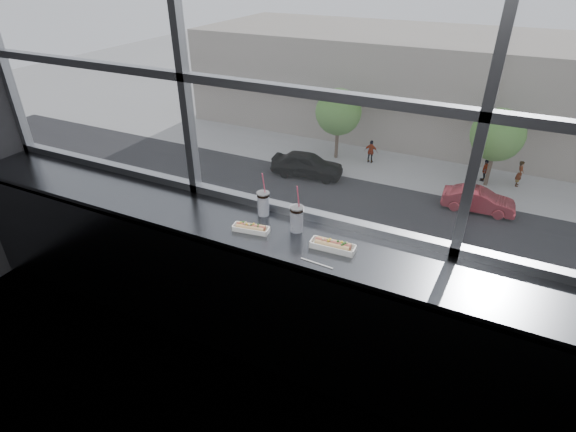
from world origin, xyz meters
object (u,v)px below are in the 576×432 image
at_px(pedestrian_c, 521,171).
at_px(pedestrian_b, 485,168).
at_px(car_near_a, 207,203).
at_px(car_near_b, 289,222).
at_px(tree_center, 498,135).
at_px(hotdog_tray_right, 333,245).
at_px(pedestrian_a, 371,149).
at_px(hotdog_tray_left, 251,228).
at_px(loose_straw, 317,263).
at_px(soda_cup_left, 263,202).
at_px(car_near_c, 405,255).
at_px(soda_cup_right, 297,218).
at_px(car_far_a, 307,161).
at_px(wrapper, 246,225).
at_px(car_far_b, 479,197).
at_px(tree_left, 338,112).

xyz_separation_m(pedestrian_c, pedestrian_b, (-2.16, -0.18, -0.14)).
xyz_separation_m(car_near_a, car_near_b, (5.39, 0.00, 0.08)).
bearing_deg(car_near_a, tree_center, -55.59).
xyz_separation_m(hotdog_tray_right, pedestrian_a, (-7.33, 28.51, -11.04)).
distance_m(hotdog_tray_right, tree_center, 29.56).
xyz_separation_m(hotdog_tray_left, loose_straw, (0.55, -0.15, -0.02)).
relative_size(hotdog_tray_right, soda_cup_left, 0.87).
height_order(pedestrian_c, tree_center, tree_center).
height_order(hotdog_tray_right, pedestrian_c, hotdog_tray_right).
bearing_deg(car_near_c, hotdog_tray_right, -167.83).
bearing_deg(tree_center, car_near_a, -140.26).
distance_m(pedestrian_b, tree_center, 2.72).
height_order(loose_straw, car_near_c, loose_straw).
bearing_deg(hotdog_tray_left, car_near_b, 105.95).
distance_m(soda_cup_right, pedestrian_a, 31.31).
bearing_deg(pedestrian_a, car_far_a, 51.64).
relative_size(car_near_a, car_near_b, 0.93).
bearing_deg(loose_straw, soda_cup_right, 136.83).
distance_m(wrapper, tree_center, 29.59).
relative_size(loose_straw, pedestrian_b, 0.12).
xyz_separation_m(car_far_b, car_far_a, (-11.37, 0.00, 0.21)).
xyz_separation_m(wrapper, car_near_b, (-7.53, 16.31, -10.92)).
xyz_separation_m(loose_straw, wrapper, (-0.61, 0.18, 0.01)).
bearing_deg(pedestrian_b, car_near_a, -48.32).
bearing_deg(pedestrian_a, tree_center, 178.51).
bearing_deg(pedestrian_a, soda_cup_left, 103.34).
height_order(loose_straw, car_near_a, loose_straw).
relative_size(car_near_c, pedestrian_b, 3.01).
relative_size(hotdog_tray_right, loose_straw, 1.38).
distance_m(car_near_a, car_near_b, 5.39).
bearing_deg(loose_straw, tree_left, 113.03).
bearing_deg(car_near_b, tree_center, -34.46).
bearing_deg(hotdog_tray_right, hotdog_tray_left, -178.52).
relative_size(pedestrian_b, tree_center, 0.35).
distance_m(loose_straw, pedestrian_a, 31.60).
relative_size(hotdog_tray_left, car_far_a, 0.04).
bearing_deg(pedestrian_a, wrapper, 103.20).
height_order(hotdog_tray_right, soda_cup_left, soda_cup_left).
bearing_deg(car_far_b, tree_center, -4.81).
bearing_deg(tree_center, soda_cup_left, -93.03).
distance_m(loose_straw, tree_left, 31.35).
relative_size(soda_cup_right, car_near_c, 0.06).
distance_m(hotdog_tray_left, pedestrian_a, 31.35).
relative_size(hotdog_tray_right, car_near_c, 0.05).
xyz_separation_m(car_near_b, pedestrian_c, (10.97, 12.82, -0.08)).
bearing_deg(soda_cup_left, car_far_b, 86.87).
relative_size(soda_cup_left, wrapper, 3.67).
bearing_deg(tree_left, car_near_c, -56.02).
relative_size(loose_straw, car_near_c, 0.04).
bearing_deg(soda_cup_right, loose_straw, -46.93).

